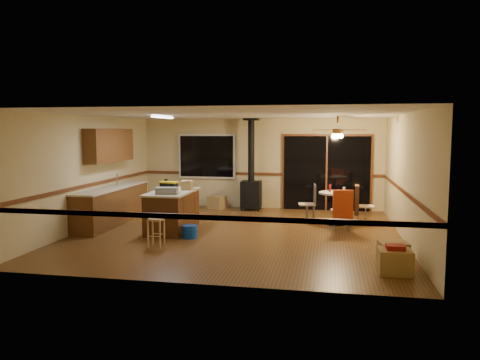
% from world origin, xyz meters
% --- Properties ---
extents(floor, '(7.00, 7.00, 0.00)m').
position_xyz_m(floor, '(0.00, 0.00, 0.00)').
color(floor, '#563618').
rests_on(floor, ground).
extents(ceiling, '(7.00, 7.00, 0.00)m').
position_xyz_m(ceiling, '(0.00, 0.00, 2.60)').
color(ceiling, silver).
rests_on(ceiling, ground).
extents(wall_back, '(7.00, 0.00, 7.00)m').
position_xyz_m(wall_back, '(0.00, 3.50, 1.30)').
color(wall_back, tan).
rests_on(wall_back, ground).
extents(wall_front, '(7.00, 0.00, 7.00)m').
position_xyz_m(wall_front, '(0.00, -3.50, 1.30)').
color(wall_front, tan).
rests_on(wall_front, ground).
extents(wall_left, '(0.00, 7.00, 7.00)m').
position_xyz_m(wall_left, '(-3.50, 0.00, 1.30)').
color(wall_left, tan).
rests_on(wall_left, ground).
extents(wall_right, '(0.00, 7.00, 7.00)m').
position_xyz_m(wall_right, '(3.50, 0.00, 1.30)').
color(wall_right, tan).
rests_on(wall_right, ground).
extents(chair_rail, '(7.00, 7.00, 0.08)m').
position_xyz_m(chair_rail, '(0.00, 0.00, 1.00)').
color(chair_rail, '#592C16').
rests_on(chair_rail, ground).
extents(window, '(1.72, 0.10, 1.32)m').
position_xyz_m(window, '(-1.60, 3.45, 1.50)').
color(window, black).
rests_on(window, ground).
extents(sliding_door, '(2.52, 0.10, 2.10)m').
position_xyz_m(sliding_door, '(1.90, 3.45, 1.05)').
color(sliding_door, black).
rests_on(sliding_door, ground).
extents(lower_cabinets, '(0.60, 3.00, 0.86)m').
position_xyz_m(lower_cabinets, '(-3.20, 0.50, 0.43)').
color(lower_cabinets, brown).
rests_on(lower_cabinets, ground).
extents(countertop, '(0.64, 3.04, 0.04)m').
position_xyz_m(countertop, '(-3.20, 0.50, 0.88)').
color(countertop, '#BFB594').
rests_on(countertop, lower_cabinets).
extents(upper_cabinets, '(0.35, 2.00, 0.80)m').
position_xyz_m(upper_cabinets, '(-3.33, 0.70, 1.90)').
color(upper_cabinets, brown).
rests_on(upper_cabinets, ground).
extents(kitchen_island, '(0.88, 1.68, 0.90)m').
position_xyz_m(kitchen_island, '(-1.50, 0.00, 0.45)').
color(kitchen_island, '#482712').
rests_on(kitchen_island, ground).
extents(wood_stove, '(0.55, 0.50, 2.52)m').
position_xyz_m(wood_stove, '(-0.20, 3.05, 0.73)').
color(wood_stove, black).
rests_on(wood_stove, ground).
extents(ceiling_fan, '(0.24, 0.24, 0.55)m').
position_xyz_m(ceiling_fan, '(2.14, 1.43, 2.21)').
color(ceiling_fan, brown).
rests_on(ceiling_fan, ceiling).
extents(fluorescent_strip, '(0.10, 1.20, 0.04)m').
position_xyz_m(fluorescent_strip, '(-1.80, 0.30, 2.56)').
color(fluorescent_strip, white).
rests_on(fluorescent_strip, ceiling).
extents(toolbox_grey, '(0.50, 0.33, 0.14)m').
position_xyz_m(toolbox_grey, '(-1.45, -0.49, 0.97)').
color(toolbox_grey, slate).
rests_on(toolbox_grey, kitchen_island).
extents(toolbox_black, '(0.40, 0.27, 0.20)m').
position_xyz_m(toolbox_black, '(-1.52, -0.14, 1.00)').
color(toolbox_black, black).
rests_on(toolbox_black, kitchen_island).
extents(toolbox_yellow_lid, '(0.44, 0.30, 0.03)m').
position_xyz_m(toolbox_yellow_lid, '(-1.52, -0.14, 1.11)').
color(toolbox_yellow_lid, gold).
rests_on(toolbox_yellow_lid, toolbox_black).
extents(box_on_island, '(0.26, 0.33, 0.21)m').
position_xyz_m(box_on_island, '(-1.24, 0.32, 1.00)').
color(box_on_island, '#9B7D45').
rests_on(box_on_island, kitchen_island).
extents(bottle_dark, '(0.10, 0.10, 0.29)m').
position_xyz_m(bottle_dark, '(-1.61, -0.07, 1.04)').
color(bottle_dark, black).
rests_on(bottle_dark, kitchen_island).
extents(bottle_pink, '(0.09, 0.09, 0.22)m').
position_xyz_m(bottle_pink, '(-1.18, 0.21, 1.01)').
color(bottle_pink, '#D84C8C').
rests_on(bottle_pink, kitchen_island).
extents(bottle_white, '(0.07, 0.07, 0.20)m').
position_xyz_m(bottle_white, '(-1.38, 0.43, 1.00)').
color(bottle_white, white).
rests_on(bottle_white, kitchen_island).
extents(bar_stool, '(0.39, 0.39, 0.56)m').
position_xyz_m(bar_stool, '(-1.33, -1.46, 0.28)').
color(bar_stool, tan).
rests_on(bar_stool, floor).
extents(blue_bucket, '(0.33, 0.33, 0.27)m').
position_xyz_m(blue_bucket, '(-0.90, -0.63, 0.13)').
color(blue_bucket, '#0D3EBB').
rests_on(blue_bucket, floor).
extents(dining_table, '(0.83, 0.83, 0.78)m').
position_xyz_m(dining_table, '(2.14, 1.43, 0.53)').
color(dining_table, black).
rests_on(dining_table, ground).
extents(glass_red, '(0.08, 0.08, 0.18)m').
position_xyz_m(glass_red, '(1.99, 1.53, 0.87)').
color(glass_red, '#590C14').
rests_on(glass_red, dining_table).
extents(glass_cream, '(0.07, 0.07, 0.14)m').
position_xyz_m(glass_cream, '(2.32, 1.38, 0.85)').
color(glass_cream, beige).
rests_on(glass_cream, dining_table).
extents(chair_left, '(0.45, 0.45, 0.51)m').
position_xyz_m(chair_left, '(1.55, 1.54, 0.59)').
color(chair_left, tan).
rests_on(chair_left, ground).
extents(chair_near, '(0.49, 0.53, 0.70)m').
position_xyz_m(chair_near, '(2.28, 0.55, 0.60)').
color(chair_near, tan).
rests_on(chair_near, ground).
extents(chair_right, '(0.48, 0.45, 0.70)m').
position_xyz_m(chair_right, '(2.66, 1.49, 0.60)').
color(chair_right, tan).
rests_on(chair_right, ground).
extents(box_under_window, '(0.57, 0.52, 0.37)m').
position_xyz_m(box_under_window, '(-1.21, 3.10, 0.18)').
color(box_under_window, '#9B7D45').
rests_on(box_under_window, floor).
extents(box_corner_a, '(0.53, 0.45, 0.39)m').
position_xyz_m(box_corner_a, '(3.01, -2.43, 0.19)').
color(box_corner_a, '#9B7D45').
rests_on(box_corner_a, floor).
extents(box_corner_b, '(0.53, 0.48, 0.37)m').
position_xyz_m(box_corner_b, '(3.06, -1.83, 0.19)').
color(box_corner_b, '#9B7D45').
rests_on(box_corner_b, floor).
extents(box_small_red, '(0.29, 0.24, 0.07)m').
position_xyz_m(box_small_red, '(3.01, -2.43, 0.43)').
color(box_small_red, maroon).
rests_on(box_small_red, box_corner_a).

